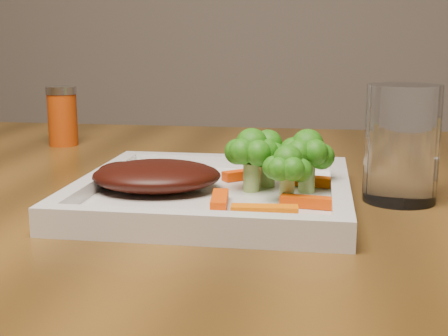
# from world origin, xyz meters

# --- Properties ---
(plate) EXTENTS (0.27, 0.27, 0.01)m
(plate) POSITION_xyz_m (0.43, -0.08, 0.76)
(plate) COLOR silver
(plate) RESTS_ON dining_table
(steak) EXTENTS (0.15, 0.12, 0.03)m
(steak) POSITION_xyz_m (0.37, -0.08, 0.78)
(steak) COLOR #350C08
(steak) RESTS_ON plate
(broccoli_0) EXTENTS (0.06, 0.06, 0.07)m
(broccoli_0) POSITION_xyz_m (0.48, -0.04, 0.80)
(broccoli_0) COLOR #1E5D0F
(broccoli_0) RESTS_ON plate
(broccoli_1) EXTENTS (0.07, 0.07, 0.06)m
(broccoli_1) POSITION_xyz_m (0.52, -0.06, 0.79)
(broccoli_1) COLOR #337613
(broccoli_1) RESTS_ON plate
(broccoli_2) EXTENTS (0.07, 0.07, 0.06)m
(broccoli_2) POSITION_xyz_m (0.51, -0.11, 0.79)
(broccoli_2) COLOR #196C12
(broccoli_2) RESTS_ON plate
(broccoli_3) EXTENTS (0.06, 0.06, 0.06)m
(broccoli_3) POSITION_xyz_m (0.47, -0.07, 0.79)
(broccoli_3) COLOR #3F7914
(broccoli_3) RESTS_ON plate
(carrot_0) EXTENTS (0.06, 0.02, 0.01)m
(carrot_0) POSITION_xyz_m (0.49, -0.16, 0.77)
(carrot_0) COLOR orange
(carrot_0) RESTS_ON plate
(carrot_1) EXTENTS (0.05, 0.02, 0.01)m
(carrot_1) POSITION_xyz_m (0.52, -0.12, 0.77)
(carrot_1) COLOR #C93A03
(carrot_1) RESTS_ON plate
(carrot_2) EXTENTS (0.02, 0.06, 0.01)m
(carrot_2) POSITION_xyz_m (0.44, -0.13, 0.77)
(carrot_2) COLOR #E24103
(carrot_2) RESTS_ON plate
(carrot_3) EXTENTS (0.06, 0.02, 0.01)m
(carrot_3) POSITION_xyz_m (0.53, -0.04, 0.77)
(carrot_3) COLOR #FF5F04
(carrot_3) RESTS_ON plate
(carrot_4) EXTENTS (0.05, 0.04, 0.01)m
(carrot_4) POSITION_xyz_m (0.45, -0.01, 0.77)
(carrot_4) COLOR #D93803
(carrot_4) RESTS_ON plate
(spice_shaker) EXTENTS (0.05, 0.05, 0.09)m
(spice_shaker) POSITION_xyz_m (0.14, 0.23, 0.80)
(spice_shaker) COLOR #A33609
(spice_shaker) RESTS_ON dining_table
(drinking_glass) EXTENTS (0.09, 0.09, 0.12)m
(drinking_glass) POSITION_xyz_m (0.62, -0.04, 0.81)
(drinking_glass) COLOR white
(drinking_glass) RESTS_ON dining_table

